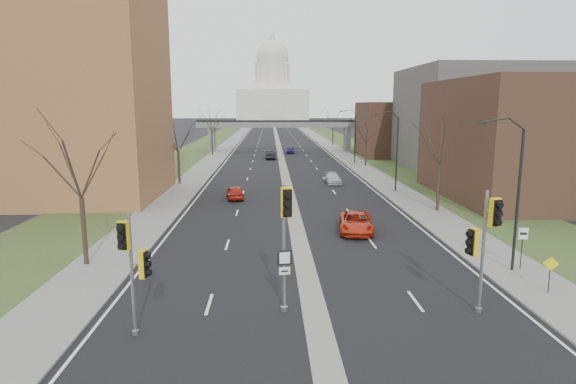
{
  "coord_description": "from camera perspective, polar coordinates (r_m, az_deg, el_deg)",
  "views": [
    {
      "loc": [
        -2.03,
        -19.83,
        9.4
      ],
      "look_at": [
        -0.95,
        9.08,
        4.19
      ],
      "focal_mm": 30.0,
      "sensor_mm": 36.0,
      "label": 1
    }
  ],
  "objects": [
    {
      "name": "road_surface",
      "position": [
        170.11,
        -1.47,
        7.04
      ],
      "size": [
        20.0,
        600.0,
        0.01
      ],
      "primitive_type": "cube",
      "color": "black",
      "rests_on": "ground"
    },
    {
      "name": "car_left_near",
      "position": [
        49.36,
        -6.29,
        -0.02
      ],
      "size": [
        2.15,
        4.21,
        1.37
      ],
      "primitive_type": "imported",
      "rotation": [
        0.0,
        0.0,
        3.28
      ],
      "color": "#A82113",
      "rests_on": "ground"
    },
    {
      "name": "streetlight_near",
      "position": [
        29.03,
        24.58,
        4.45
      ],
      "size": [
        2.61,
        0.2,
        8.7
      ],
      "color": "black",
      "rests_on": "sidewalk_right"
    },
    {
      "name": "car_right_mid",
      "position": [
        58.98,
        5.34,
        1.6
      ],
      "size": [
        1.75,
        4.23,
        1.22
      ],
      "primitive_type": "imported",
      "rotation": [
        0.0,
        0.0,
        0.01
      ],
      "color": "#B8B7BF",
      "rests_on": "ground"
    },
    {
      "name": "car_right_far",
      "position": [
        96.07,
        0.27,
        5.01
      ],
      "size": [
        1.86,
        4.13,
        1.38
      ],
      "primitive_type": "imported",
      "rotation": [
        0.0,
        0.0,
        -0.06
      ],
      "color": "navy",
      "rests_on": "ground"
    },
    {
      "name": "tree_left_b",
      "position": [
        58.95,
        -12.96,
        6.87
      ],
      "size": [
        6.75,
        6.75,
        8.81
      ],
      "color": "#382B21",
      "rests_on": "sidewalk_left"
    },
    {
      "name": "median_strip",
      "position": [
        170.11,
        -1.47,
        7.04
      ],
      "size": [
        1.2,
        600.0,
        0.02
      ],
      "primitive_type": "cube",
      "color": "gray",
      "rests_on": "ground"
    },
    {
      "name": "apartment_building",
      "position": [
        55.32,
        -28.36,
        10.67
      ],
      "size": [
        25.0,
        16.0,
        22.0
      ],
      "primitive_type": "cube",
      "color": "olive",
      "rests_on": "ground"
    },
    {
      "name": "signal_pole_right",
      "position": [
        23.06,
        22.17,
        -4.77
      ],
      "size": [
        1.23,
        0.96,
        5.72
      ],
      "rotation": [
        0.0,
        0.0,
        0.27
      ],
      "color": "gray",
      "rests_on": "ground"
    },
    {
      "name": "commercial_block_near",
      "position": [
        54.56,
        26.49,
        5.57
      ],
      "size": [
        16.0,
        20.0,
        12.0
      ],
      "primitive_type": "cube",
      "color": "#472F21",
      "rests_on": "ground"
    },
    {
      "name": "ground",
      "position": [
        22.04,
        3.46,
        -15.06
      ],
      "size": [
        700.0,
        700.0,
        0.0
      ],
      "primitive_type": "plane",
      "color": "black",
      "rests_on": "ground"
    },
    {
      "name": "streetlight_mid",
      "position": [
        53.5,
        12.04,
        7.37
      ],
      "size": [
        2.61,
        0.2,
        8.7
      ],
      "color": "black",
      "rests_on": "sidewalk_right"
    },
    {
      "name": "tree_right_c",
      "position": [
        115.84,
        5.38,
        9.0
      ],
      "size": [
        7.65,
        7.65,
        9.99
      ],
      "color": "#382B21",
      "rests_on": "sidewalk_right"
    },
    {
      "name": "tree_left_a",
      "position": [
        30.04,
        -23.61,
        4.07
      ],
      "size": [
        7.2,
        7.2,
        9.4
      ],
      "color": "#382B21",
      "rests_on": "sidewalk_left"
    },
    {
      "name": "grass_verge_right",
      "position": [
        171.27,
        4.61,
        7.05
      ],
      "size": [
        8.0,
        600.0,
        0.1
      ],
      "primitive_type": "cube",
      "color": "#283E1D",
      "rests_on": "ground"
    },
    {
      "name": "signal_pole_left",
      "position": [
        20.34,
        -17.87,
        -7.44
      ],
      "size": [
        1.06,
        0.88,
        5.21
      ],
      "rotation": [
        0.0,
        0.0,
        -0.18
      ],
      "color": "gray",
      "rests_on": "ground"
    },
    {
      "name": "commercial_block_far",
      "position": [
        93.1,
        12.92,
        7.25
      ],
      "size": [
        14.0,
        14.0,
        10.0
      ],
      "primitive_type": "cube",
      "color": "#472F21",
      "rests_on": "ground"
    },
    {
      "name": "pedestrian_bridge",
      "position": [
        99.96,
        -0.99,
        7.6
      ],
      "size": [
        34.0,
        3.0,
        6.45
      ],
      "color": "slate",
      "rests_on": "ground"
    },
    {
      "name": "capitol",
      "position": [
        339.96,
        -1.84,
        11.76
      ],
      "size": [
        48.0,
        42.0,
        55.75
      ],
      "color": "silver",
      "rests_on": "ground"
    },
    {
      "name": "sidewalk_left",
      "position": [
        170.38,
        -5.54,
        7.02
      ],
      "size": [
        4.0,
        600.0,
        0.12
      ],
      "primitive_type": "cube",
      "color": "gray",
      "rests_on": "ground"
    },
    {
      "name": "tree_right_a",
      "position": [
        44.54,
        17.69,
        6.17
      ],
      "size": [
        7.2,
        7.2,
        9.4
      ],
      "color": "#382B21",
      "rests_on": "sidewalk_right"
    },
    {
      "name": "streetlight_far",
      "position": [
        78.95,
        7.42,
        8.35
      ],
      "size": [
        2.61,
        0.2,
        8.7
      ],
      "color": "black",
      "rests_on": "sidewalk_right"
    },
    {
      "name": "signal_pole_median",
      "position": [
        21.31,
        -0.3,
        -4.07
      ],
      "size": [
        0.72,
        0.99,
        5.95
      ],
      "rotation": [
        0.0,
        0.0,
        0.18
      ],
      "color": "gray",
      "rests_on": "ground"
    },
    {
      "name": "speed_limit_sign",
      "position": [
        30.69,
        26.03,
        -5.2
      ],
      "size": [
        0.53,
        0.09,
        2.44
      ],
      "rotation": [
        0.0,
        0.0,
        -0.11
      ],
      "color": "black",
      "rests_on": "sidewalk_right"
    },
    {
      "name": "car_right_near",
      "position": [
        36.62,
        8.07,
        -3.59
      ],
      "size": [
        3.11,
        5.56,
        1.47
      ],
      "primitive_type": "imported",
      "rotation": [
        0.0,
        0.0,
        -0.13
      ],
      "color": "red",
      "rests_on": "ground"
    },
    {
      "name": "car_left_far",
      "position": [
        86.01,
        -2.12,
        4.45
      ],
      "size": [
        1.93,
        4.85,
        1.57
      ],
      "primitive_type": "imported",
      "rotation": [
        0.0,
        0.0,
        3.2
      ],
      "color": "black",
      "rests_on": "ground"
    },
    {
      "name": "warning_sign",
      "position": [
        27.64,
        28.64,
        -8.02
      ],
      "size": [
        0.7,
        0.3,
        1.89
      ],
      "rotation": [
        0.0,
        0.0,
        -0.38
      ],
      "color": "black",
      "rests_on": "sidewalk_right"
    },
    {
      "name": "commercial_block_mid",
      "position": [
        77.88,
        20.75,
        8.16
      ],
      "size": [
        18.0,
        22.0,
        15.0
      ],
      "primitive_type": "cube",
      "color": "#514F4A",
      "rests_on": "ground"
    },
    {
      "name": "tree_right_b",
      "position": [
        76.41,
        9.28,
        7.39
      ],
      "size": [
        6.3,
        6.3,
        8.22
      ],
      "color": "#382B21",
      "rests_on": "sidewalk_right"
    },
    {
      "name": "grass_verge_left",
      "position": [
        170.84,
        -7.56,
        6.99
      ],
      "size": [
        8.0,
        600.0,
        0.1
      ],
      "primitive_type": "cube",
      "color": "#283E1D",
      "rests_on": "ground"
    },
    {
      "name": "sidewalk_right",
      "position": [
        170.67,
        2.59,
        7.06
      ],
      "size": [
        4.0,
        600.0,
        0.12
      ],
      "primitive_type": "cube",
      "color": "gray",
      "rests_on": "ground"
    },
    {
      "name": "tree_left_c",
      "position": [
        92.52,
        -9.06,
        8.63
      ],
      "size": [
        7.65,
        7.65,
        9.99
      ],
      "color": "#382B21",
      "rests_on": "sidewalk_left"
    }
  ]
}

